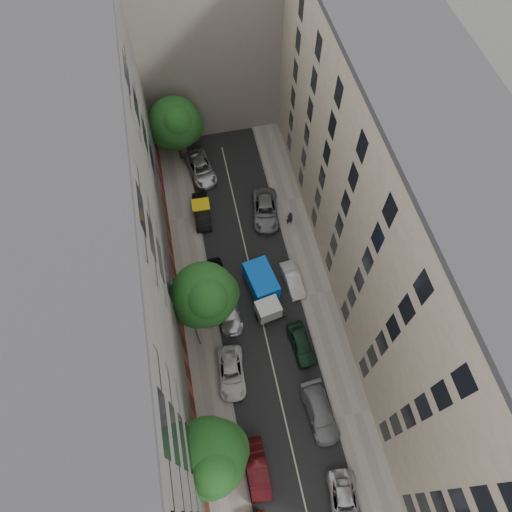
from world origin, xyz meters
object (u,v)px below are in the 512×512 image
object	(u,v)px
car_right_0	(344,503)
car_right_3	(293,280)
tree_far	(176,125)
lamp_post	(195,327)
pedestrian	(290,218)
car_left_3	(229,310)
car_left_6	(201,168)
car_left_5	(202,211)
tree_near	(210,459)
tree_mid	(206,297)
tarp_truck	(263,289)
car_left_2	(231,373)
car_right_1	(320,413)
car_left_4	(217,276)
car_right_4	(265,210)
car_left_1	(257,469)
car_right_2	(301,344)

from	to	relation	value
car_right_0	car_right_3	world-z (taller)	car_right_3
tree_far	lamp_post	xyz separation A→B (m)	(-1.26, -21.47, -0.90)
tree_far	pedestrian	size ratio (longest dim) A/B	4.17
car_left_3	pedestrian	distance (m)	11.33
car_left_6	car_right_3	world-z (taller)	car_left_6
car_left_5	tree_far	distance (m)	9.14
tree_near	tree_mid	world-z (taller)	tree_mid
tarp_truck	car_left_6	world-z (taller)	tarp_truck
car_left_3	tree_mid	world-z (taller)	tree_mid
car_left_3	car_right_0	xyz separation A→B (m)	(5.60, -16.80, -0.04)
car_left_2	car_right_1	world-z (taller)	car_right_1
lamp_post	tree_near	bearing A→B (deg)	-91.53
pedestrian	car_left_6	bearing A→B (deg)	-48.48
car_right_3	tree_far	distance (m)	19.67
car_right_3	pedestrian	xyz separation A→B (m)	(1.30, 6.51, 0.44)
car_right_3	car_left_2	bearing A→B (deg)	-139.69
lamp_post	pedestrian	bearing A→B (deg)	44.85
car_left_4	car_right_3	bearing A→B (deg)	-17.38
car_right_4	tree_mid	world-z (taller)	tree_mid
car_left_1	tree_mid	xyz separation A→B (m)	(-1.48, 12.50, 5.23)
car_left_1	pedestrian	world-z (taller)	pedestrian
tree_far	lamp_post	world-z (taller)	tree_far
car_left_2	tree_far	bearing A→B (deg)	97.10
tarp_truck	tree_mid	size ratio (longest dim) A/B	0.67
car_left_1	car_left_6	xyz separation A→B (m)	(0.22, 30.00, -0.01)
car_right_0	tree_far	world-z (taller)	tree_far
car_left_1	pedestrian	xyz separation A→B (m)	(7.92, 21.51, 0.34)
lamp_post	car_left_6	bearing A→B (deg)	81.09
car_right_1	car_left_3	bearing A→B (deg)	114.31
tree_far	pedestrian	bearing A→B (deg)	-48.92
car_right_1	tree_near	bearing A→B (deg)	-171.20
car_right_4	car_right_3	bearing A→B (deg)	-75.23
car_left_3	tree_far	bearing A→B (deg)	93.79
tree_near	pedestrian	size ratio (longest dim) A/B	4.41
tarp_truck	car_right_1	bearing A→B (deg)	-89.37
car_right_2	tree_near	bearing A→B (deg)	-142.86
car_left_4	car_left_5	bearing A→B (deg)	89.77
car_left_5	car_right_4	size ratio (longest dim) A/B	0.83
car_left_2	tree_mid	size ratio (longest dim) A/B	0.54
tree_near	pedestrian	distance (m)	23.79
car_left_4	car_right_4	xyz separation A→B (m)	(6.03, 6.40, 0.09)
car_left_2	car_left_3	distance (m)	5.66
car_right_0	car_right_4	distance (m)	26.80
car_right_1	tree_near	size ratio (longest dim) A/B	0.61
car_right_1	tree_mid	size ratio (longest dim) A/B	0.57
car_left_5	car_right_0	distance (m)	28.71
car_left_4	lamp_post	world-z (taller)	lamp_post
tree_near	pedestrian	xyz separation A→B (m)	(10.97, 20.63, -4.47)
lamp_post	car_left_3	bearing A→B (deg)	37.88
car_left_4	car_right_1	bearing A→B (deg)	-69.09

